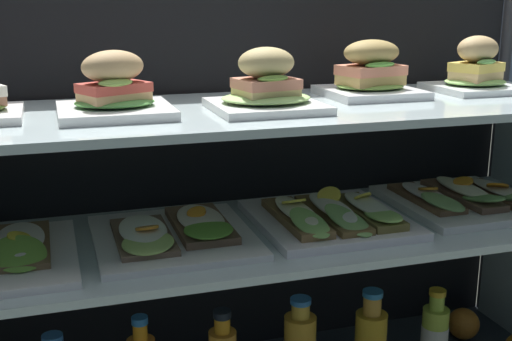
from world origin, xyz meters
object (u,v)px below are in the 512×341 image
at_px(plated_roll_sandwich_far_right, 371,75).
at_px(open_sandwich_tray_left_of_center, 174,233).
at_px(open_sandwich_tray_far_right, 464,198).
at_px(juice_bottle_near_post, 434,337).
at_px(plated_roll_sandwich_left_of_center, 476,71).
at_px(plated_roll_sandwich_mid_right, 266,89).
at_px(open_sandwich_tray_center, 331,216).
at_px(orange_fruit_near_left_post, 464,324).
at_px(plated_roll_sandwich_near_left_corner, 114,93).

bearing_deg(plated_roll_sandwich_far_right, open_sandwich_tray_left_of_center, -171.51).
distance_m(open_sandwich_tray_far_right, juice_bottle_near_post, 0.33).
relative_size(plated_roll_sandwich_left_of_center, open_sandwich_tray_left_of_center, 0.57).
bearing_deg(open_sandwich_tray_left_of_center, plated_roll_sandwich_mid_right, -12.22).
height_order(plated_roll_sandwich_far_right, plated_roll_sandwich_left_of_center, plated_roll_sandwich_left_of_center).
bearing_deg(open_sandwich_tray_left_of_center, open_sandwich_tray_far_right, 1.85).
bearing_deg(open_sandwich_tray_left_of_center, plated_roll_sandwich_far_right, 8.49).
bearing_deg(open_sandwich_tray_far_right, plated_roll_sandwich_mid_right, -173.14).
bearing_deg(open_sandwich_tray_far_right, plated_roll_sandwich_left_of_center, 50.85).
height_order(plated_roll_sandwich_mid_right, open_sandwich_tray_far_right, plated_roll_sandwich_mid_right).
distance_m(open_sandwich_tray_center, orange_fruit_near_left_post, 0.57).
height_order(juice_bottle_near_post, orange_fruit_near_left_post, juice_bottle_near_post).
bearing_deg(juice_bottle_near_post, orange_fruit_near_left_post, 34.69).
distance_m(plated_roll_sandwich_far_right, open_sandwich_tray_far_right, 0.36).
bearing_deg(open_sandwich_tray_far_right, open_sandwich_tray_center, -175.37).
xyz_separation_m(plated_roll_sandwich_left_of_center, open_sandwich_tray_center, (-0.38, -0.07, -0.28)).
bearing_deg(plated_roll_sandwich_left_of_center, plated_roll_sandwich_far_right, 179.71).
xyz_separation_m(open_sandwich_tray_far_right, juice_bottle_near_post, (-0.07, -0.03, -0.32)).
distance_m(plated_roll_sandwich_mid_right, juice_bottle_near_post, 0.73).
bearing_deg(open_sandwich_tray_left_of_center, plated_roll_sandwich_near_left_corner, -174.01).
xyz_separation_m(plated_roll_sandwich_mid_right, open_sandwich_tray_far_right, (0.50, 0.06, -0.28)).
relative_size(plated_roll_sandwich_near_left_corner, plated_roll_sandwich_far_right, 1.03).
height_order(open_sandwich_tray_left_of_center, orange_fruit_near_left_post, open_sandwich_tray_left_of_center).
xyz_separation_m(plated_roll_sandwich_mid_right, open_sandwich_tray_left_of_center, (-0.18, 0.04, -0.28)).
bearing_deg(plated_roll_sandwich_left_of_center, open_sandwich_tray_left_of_center, -174.73).
distance_m(open_sandwich_tray_left_of_center, open_sandwich_tray_far_right, 0.67).
relative_size(plated_roll_sandwich_near_left_corner, plated_roll_sandwich_left_of_center, 1.08).
bearing_deg(plated_roll_sandwich_far_right, open_sandwich_tray_center, -147.94).
height_order(plated_roll_sandwich_near_left_corner, plated_roll_sandwich_mid_right, plated_roll_sandwich_mid_right).
relative_size(plated_roll_sandwich_near_left_corner, juice_bottle_near_post, 0.97).
distance_m(juice_bottle_near_post, orange_fruit_near_left_post, 0.20).
height_order(plated_roll_sandwich_near_left_corner, orange_fruit_near_left_post, plated_roll_sandwich_near_left_corner).
xyz_separation_m(plated_roll_sandwich_left_of_center, open_sandwich_tray_left_of_center, (-0.71, -0.07, -0.28)).
distance_m(open_sandwich_tray_center, open_sandwich_tray_far_right, 0.34).
relative_size(plated_roll_sandwich_far_right, open_sandwich_tray_center, 0.60).
height_order(plated_roll_sandwich_near_left_corner, juice_bottle_near_post, plated_roll_sandwich_near_left_corner).
height_order(plated_roll_sandwich_near_left_corner, open_sandwich_tray_far_right, plated_roll_sandwich_near_left_corner).
bearing_deg(open_sandwich_tray_center, open_sandwich_tray_left_of_center, 178.96).
bearing_deg(orange_fruit_near_left_post, open_sandwich_tray_far_right, -138.15).
relative_size(plated_roll_sandwich_mid_right, juice_bottle_near_post, 0.98).
distance_m(plated_roll_sandwich_near_left_corner, orange_fruit_near_left_post, 1.08).
distance_m(open_sandwich_tray_left_of_center, juice_bottle_near_post, 0.68).
bearing_deg(plated_roll_sandwich_far_right, plated_roll_sandwich_near_left_corner, -171.97).
relative_size(plated_roll_sandwich_left_of_center, juice_bottle_near_post, 0.91).
xyz_separation_m(open_sandwich_tray_left_of_center, juice_bottle_near_post, (0.60, -0.01, -0.32)).
bearing_deg(open_sandwich_tray_center, plated_roll_sandwich_far_right, 32.06).
bearing_deg(open_sandwich_tray_left_of_center, plated_roll_sandwich_left_of_center, 5.27).
xyz_separation_m(open_sandwich_tray_center, open_sandwich_tray_far_right, (0.34, 0.03, -0.00)).
distance_m(plated_roll_sandwich_near_left_corner, plated_roll_sandwich_far_right, 0.55).
relative_size(juice_bottle_near_post, orange_fruit_near_left_post, 2.57).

